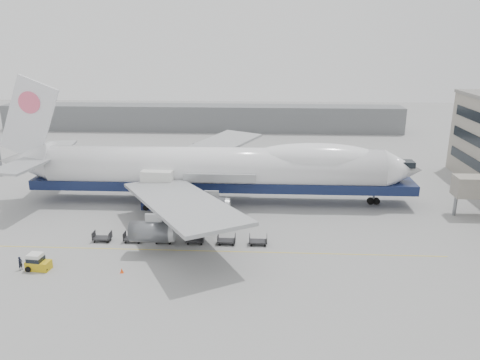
# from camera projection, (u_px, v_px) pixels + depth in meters

# --- Properties ---
(ground) EXTENTS (260.00, 260.00, 0.00)m
(ground) POSITION_uv_depth(u_px,v_px,m) (207.00, 231.00, 63.73)
(ground) COLOR gray
(ground) RESTS_ON ground
(apron_line) EXTENTS (60.00, 0.15, 0.01)m
(apron_line) POSITION_uv_depth(u_px,v_px,m) (201.00, 251.00, 58.01)
(apron_line) COLOR gold
(apron_line) RESTS_ON ground
(hangar) EXTENTS (110.00, 8.00, 7.00)m
(hangar) POSITION_uv_depth(u_px,v_px,m) (201.00, 118.00, 129.92)
(hangar) COLOR slate
(hangar) RESTS_ON ground
(airliner) EXTENTS (67.00, 55.30, 19.98)m
(airliner) POSITION_uv_depth(u_px,v_px,m) (219.00, 168.00, 73.46)
(airliner) COLOR white
(airliner) RESTS_ON ground
(catering_truck) EXTENTS (5.24, 3.77, 6.13)m
(catering_truck) POSITION_uv_depth(u_px,v_px,m) (158.00, 187.00, 71.24)
(catering_truck) COLOR #171F45
(catering_truck) RESTS_ON ground
(baggage_tug) EXTENTS (2.78, 1.68, 1.94)m
(baggage_tug) POSITION_uv_depth(u_px,v_px,m) (37.00, 262.00, 53.21)
(baggage_tug) COLOR gold
(baggage_tug) RESTS_ON ground
(ground_worker) EXTENTS (0.53, 0.67, 1.62)m
(ground_worker) POSITION_uv_depth(u_px,v_px,m) (20.00, 263.00, 53.12)
(ground_worker) COLOR black
(ground_worker) RESTS_ON ground
(traffic_cone) EXTENTS (0.39, 0.39, 0.58)m
(traffic_cone) POSITION_uv_depth(u_px,v_px,m) (122.00, 271.00, 52.62)
(traffic_cone) COLOR #FC490D
(traffic_cone) RESTS_ON ground
(dolly_0) EXTENTS (2.30, 1.35, 1.30)m
(dolly_0) POSITION_uv_depth(u_px,v_px,m) (102.00, 237.00, 60.58)
(dolly_0) COLOR #2D2D30
(dolly_0) RESTS_ON ground
(dolly_1) EXTENTS (2.30, 1.35, 1.30)m
(dolly_1) POSITION_uv_depth(u_px,v_px,m) (133.00, 238.00, 60.38)
(dolly_1) COLOR #2D2D30
(dolly_1) RESTS_ON ground
(dolly_2) EXTENTS (2.30, 1.35, 1.30)m
(dolly_2) POSITION_uv_depth(u_px,v_px,m) (164.00, 239.00, 60.18)
(dolly_2) COLOR #2D2D30
(dolly_2) RESTS_ON ground
(dolly_3) EXTENTS (2.30, 1.35, 1.30)m
(dolly_3) POSITION_uv_depth(u_px,v_px,m) (195.00, 239.00, 59.98)
(dolly_3) COLOR #2D2D30
(dolly_3) RESTS_ON ground
(dolly_4) EXTENTS (2.30, 1.35, 1.30)m
(dolly_4) POSITION_uv_depth(u_px,v_px,m) (227.00, 240.00, 59.77)
(dolly_4) COLOR #2D2D30
(dolly_4) RESTS_ON ground
(dolly_5) EXTENTS (2.30, 1.35, 1.30)m
(dolly_5) POSITION_uv_depth(u_px,v_px,m) (258.00, 241.00, 59.57)
(dolly_5) COLOR #2D2D30
(dolly_5) RESTS_ON ground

